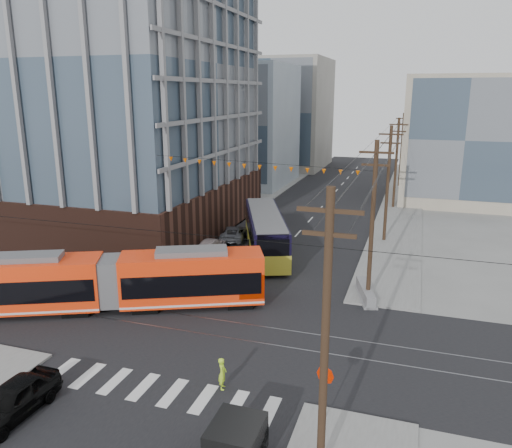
{
  "coord_description": "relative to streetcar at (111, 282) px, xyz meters",
  "views": [
    {
      "loc": [
        11.1,
        -21.68,
        13.91
      ],
      "look_at": [
        0.43,
        10.92,
        4.84
      ],
      "focal_mm": 35.0,
      "sensor_mm": 36.0,
      "label": 1
    }
  ],
  "objects": [
    {
      "name": "parked_car_white",
      "position": [
        1.35,
        13.29,
        -1.29
      ],
      "size": [
        1.87,
        4.38,
        1.26
      ],
      "primitive_type": "imported",
      "rotation": [
        0.0,
        0.0,
        3.17
      ],
      "color": "#B6A6A7",
      "rests_on": "ground"
    },
    {
      "name": "stop_sign",
      "position": [
        15.49,
        -7.47,
        -0.61
      ],
      "size": [
        1.0,
        1.0,
        2.62
      ],
      "primitive_type": null,
      "rotation": [
        0.0,
        0.0,
        -0.31
      ],
      "color": "red",
      "rests_on": "ground"
    },
    {
      "name": "parked_car_silver",
      "position": [
        2.31,
        7.15,
        -1.26
      ],
      "size": [
        1.81,
        4.14,
        1.32
      ],
      "primitive_type": "imported",
      "rotation": [
        0.0,
        0.0,
        3.25
      ],
      "color": "#9EA5B7",
      "rests_on": "ground"
    },
    {
      "name": "bg_bldg_nw_far",
      "position": [
        -6.59,
        67.61,
        8.08
      ],
      "size": [
        16.0,
        18.0,
        20.0
      ],
      "primitive_type": "cube",
      "color": "gray",
      "rests_on": "ground"
    },
    {
      "name": "parked_car_grey",
      "position": [
        2.03,
        17.56,
        -1.24
      ],
      "size": [
        3.08,
        5.19,
        1.35
      ],
      "primitive_type": "imported",
      "rotation": [
        0.0,
        0.0,
        3.32
      ],
      "color": "#474A51",
      "rests_on": "ground"
    },
    {
      "name": "city_bus",
      "position": [
        6.09,
        14.58,
        -0.03
      ],
      "size": [
        7.64,
        13.4,
        3.77
      ],
      "primitive_type": null,
      "rotation": [
        0.0,
        0.0,
        0.38
      ],
      "color": "black",
      "rests_on": "ground"
    },
    {
      "name": "bg_bldg_ne_far",
      "position": [
        25.41,
        63.61,
        5.08
      ],
      "size": [
        16.0,
        16.0,
        14.0
      ],
      "primitive_type": "cube",
      "color": "#8C99A5",
      "rests_on": "ground"
    },
    {
      "name": "utility_pole_near",
      "position": [
        15.91,
        -10.39,
        3.58
      ],
      "size": [
        0.3,
        0.3,
        11.0
      ],
      "primitive_type": "cylinder",
      "color": "black",
      "rests_on": "ground"
    },
    {
      "name": "ground",
      "position": [
        7.41,
        -4.39,
        -1.92
      ],
      "size": [
        160.0,
        160.0,
        0.0
      ],
      "primitive_type": "plane",
      "color": "slate"
    },
    {
      "name": "bg_bldg_ne_near",
      "position": [
        23.41,
        43.61,
        6.08
      ],
      "size": [
        14.0,
        14.0,
        16.0
      ],
      "primitive_type": "cube",
      "color": "gray",
      "rests_on": "ground"
    },
    {
      "name": "pedestrian",
      "position": [
        10.33,
        -6.29,
        -1.11
      ],
      "size": [
        0.55,
        0.68,
        1.62
      ],
      "primitive_type": "imported",
      "rotation": [
        0.0,
        0.0,
        1.87
      ],
      "color": "#B5E72A",
      "rests_on": "ground"
    },
    {
      "name": "office_building",
      "position": [
        -14.59,
        18.61,
        12.38
      ],
      "size": [
        30.0,
        25.0,
        28.6
      ],
      "primitive_type": "cube",
      "color": "#381E16",
      "rests_on": "ground"
    },
    {
      "name": "black_sedan",
      "position": [
        2.32,
        -11.12,
        -1.12
      ],
      "size": [
        1.96,
        4.73,
        1.6
      ],
      "primitive_type": "imported",
      "rotation": [
        0.0,
        0.0,
        -0.01
      ],
      "color": "black",
      "rests_on": "ground"
    },
    {
      "name": "bg_bldg_nw_near",
      "position": [
        -9.59,
        47.61,
        7.08
      ],
      "size": [
        18.0,
        16.0,
        18.0
      ],
      "primitive_type": "cube",
      "color": "#8C99A5",
      "rests_on": "ground"
    },
    {
      "name": "utility_pole_far",
      "position": [
        15.91,
        51.61,
        3.58
      ],
      "size": [
        0.3,
        0.3,
        11.0
      ],
      "primitive_type": "cylinder",
      "color": "black",
      "rests_on": "ground"
    },
    {
      "name": "jersey_barrier",
      "position": [
        15.71,
        7.08,
        -1.5
      ],
      "size": [
        2.1,
        4.28,
        0.84
      ],
      "primitive_type": "cube",
      "rotation": [
        0.0,
        0.0,
        0.29
      ],
      "color": "gray",
      "rests_on": "ground"
    },
    {
      "name": "streetcar",
      "position": [
        0.0,
        0.0,
        0.0
      ],
      "size": [
        19.25,
        10.85,
        3.83
      ],
      "primitive_type": null,
      "rotation": [
        0.0,
        0.0,
        0.43
      ],
      "color": "#FF370E",
      "rests_on": "ground"
    }
  ]
}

